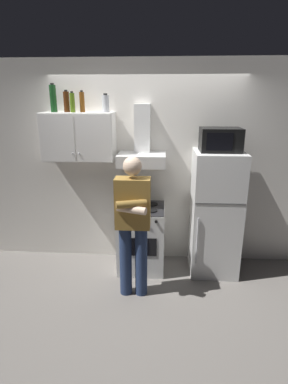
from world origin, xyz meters
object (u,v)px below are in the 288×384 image
at_px(refrigerator, 215,214).
at_px(microwave, 220,140).
at_px(bottle_olive_oil, 72,102).
at_px(bottle_rum_dark, 67,102).
at_px(bottle_canister_steel, 106,103).
at_px(range_hood, 142,149).
at_px(upper_cabinet, 79,137).
at_px(bottle_beer_brown, 82,102).
at_px(bottle_wine_green, 53,98).
at_px(stove_oven, 141,238).
at_px(person_standing, 133,223).

bearing_deg(refrigerator, microwave, 90.90).
distance_m(bottle_olive_oil, bottle_rum_dark, 0.10).
bearing_deg(bottle_olive_oil, microwave, -2.58).
bearing_deg(bottle_canister_steel, range_hood, -4.51).
bearing_deg(bottle_olive_oil, upper_cabinet, 28.97).
distance_m(upper_cabinet, refrigerator, 2.00).
distance_m(upper_cabinet, range_hood, 0.81).
height_order(range_hood, bottle_olive_oil, bottle_olive_oil).
xyz_separation_m(microwave, bottle_beer_brown, (-1.69, 0.12, 0.43)).
xyz_separation_m(upper_cabinet, range_hood, (0.80, 0.00, -0.15)).
height_order(refrigerator, bottle_wine_green, bottle_wine_green).
height_order(upper_cabinet, bottle_wine_green, bottle_wine_green).
bearing_deg(refrigerator, stove_oven, -179.96).
height_order(upper_cabinet, person_standing, upper_cabinet).
distance_m(bottle_wine_green, bottle_rum_dark, 0.16).
bearing_deg(refrigerator, range_hood, 172.45).
distance_m(microwave, person_standing, 1.45).
relative_size(upper_cabinet, person_standing, 0.55).
xyz_separation_m(range_hood, refrigerator, (0.95, -0.13, -0.80)).
relative_size(bottle_beer_brown, bottle_canister_steel, 1.16).
bearing_deg(bottle_rum_dark, stove_oven, -8.83).
bearing_deg(microwave, stove_oven, -178.85).
bearing_deg(person_standing, bottle_beer_brown, 132.63).
relative_size(microwave, bottle_rum_dark, 1.82).
distance_m(range_hood, microwave, 0.97).
distance_m(person_standing, bottle_beer_brown, 1.63).
bearing_deg(range_hood, microwave, -6.46).
bearing_deg(stove_oven, person_standing, -94.72).
xyz_separation_m(refrigerator, bottle_rum_dark, (-1.88, 0.14, 1.37)).
distance_m(stove_oven, bottle_canister_steel, 1.79).
xyz_separation_m(stove_oven, bottle_rum_dark, (-0.93, 0.14, 1.74)).
height_order(stove_oven, bottle_wine_green, bottle_wine_green).
distance_m(refrigerator, bottle_wine_green, 2.48).
relative_size(range_hood, bottle_rum_dark, 2.85).
bearing_deg(range_hood, refrigerator, -7.55).
height_order(bottle_olive_oil, bottle_beer_brown, bottle_beer_brown).
xyz_separation_m(upper_cabinet, person_standing, (0.75, -0.73, -0.85)).
distance_m(microwave, bottle_wine_green, 2.10).
xyz_separation_m(stove_oven, bottle_olive_oil, (-0.85, 0.10, 1.73)).
xyz_separation_m(bottle_wine_green, bottle_olive_oil, (0.24, -0.03, -0.05)).
relative_size(bottle_wine_green, bottle_olive_oil, 1.39).
height_order(upper_cabinet, bottle_olive_oil, bottle_olive_oil).
relative_size(upper_cabinet, refrigerator, 0.56).
relative_size(bottle_olive_oil, bottle_canister_steel, 1.10).
xyz_separation_m(bottle_beer_brown, bottle_rum_dark, (-0.20, 0.01, 0.00)).
bearing_deg(bottle_canister_steel, bottle_beer_brown, -175.53).
bearing_deg(stove_oven, microwave, 1.15).
bearing_deg(person_standing, microwave, 32.00).
relative_size(microwave, bottle_beer_brown, 1.87).
bearing_deg(stove_oven, bottle_canister_steel, 160.17).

